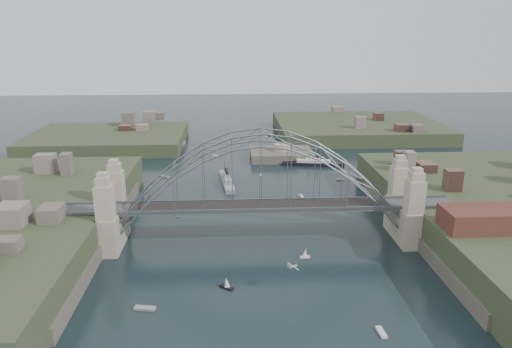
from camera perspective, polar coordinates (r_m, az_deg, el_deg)
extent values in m
plane|color=black|center=(106.85, 0.54, -7.94)|extent=(500.00, 500.00, 0.00)
cube|color=#48484A|center=(103.76, 0.55, -3.92)|extent=(84.00, 6.00, 0.70)
cube|color=slate|center=(100.77, 0.67, -4.23)|extent=(84.00, 0.25, 0.50)
cube|color=slate|center=(106.38, 0.45, -3.08)|extent=(84.00, 0.25, 0.50)
cube|color=black|center=(103.57, 0.55, -3.64)|extent=(55.20, 5.20, 0.35)
cube|color=tan|center=(101.74, -17.31, -4.64)|extent=(3.40, 3.40, 17.70)
cube|color=tan|center=(110.85, -16.11, -2.77)|extent=(3.40, 3.40, 17.70)
cube|color=tan|center=(105.63, 18.09, -3.92)|extent=(3.40, 3.40, 17.70)
cube|color=tan|center=(114.43, 16.34, -2.17)|extent=(3.40, 3.40, 17.70)
cube|color=tan|center=(108.01, -16.47, -6.08)|extent=(4.08, 13.80, 8.00)
cube|color=tan|center=(111.68, 16.97, -5.36)|extent=(4.08, 13.80, 8.00)
cube|color=#514C40|center=(110.16, -18.38, -7.50)|extent=(6.00, 70.00, 4.00)
cube|color=#514C40|center=(114.21, 18.74, -6.65)|extent=(6.00, 70.00, 4.00)
cube|color=#353F26|center=(202.79, -17.00, 3.45)|extent=(60.00, 45.00, 9.00)
cube|color=#353F26|center=(218.86, 11.86, 4.84)|extent=(70.00, 55.00, 9.50)
cube|color=#514C40|center=(173.84, 3.00, 1.69)|extent=(22.00, 16.00, 7.00)
cylinder|color=tan|center=(172.68, 3.02, 3.19)|extent=(6.00, 6.00, 2.40)
cube|color=#592D26|center=(102.99, 26.45, -4.74)|extent=(20.00, 8.00, 4.00)
cube|color=#48484A|center=(93.46, 27.15, -13.32)|extent=(4.00, 22.00, 1.40)
cube|color=#949A9D|center=(145.47, -3.47, -0.96)|extent=(4.81, 20.28, 1.79)
cube|color=#949A9D|center=(145.07, -3.47, -0.45)|extent=(3.18, 11.21, 1.34)
cube|color=#949A9D|center=(144.77, -3.48, -0.07)|extent=(2.00, 5.16, 0.89)
cylinder|color=black|center=(143.21, -3.43, 0.06)|extent=(0.97, 0.97, 1.79)
cylinder|color=black|center=(145.89, -3.54, 0.38)|extent=(0.97, 0.97, 1.79)
cylinder|color=slate|center=(138.87, -3.23, -0.56)|extent=(0.18, 0.18, 4.47)
cylinder|color=slate|center=(150.38, -3.73, 0.79)|extent=(0.18, 0.18, 4.47)
cube|color=#949A9D|center=(191.63, -9.14, 3.20)|extent=(4.31, 15.75, 1.56)
cube|color=#949A9D|center=(191.36, -9.16, 3.54)|extent=(2.80, 8.72, 1.17)
cube|color=#949A9D|center=(191.16, -9.17, 3.79)|extent=(1.72, 4.03, 0.78)
cylinder|color=black|center=(189.98, -9.26, 3.92)|extent=(0.77, 0.77, 1.56)
cylinder|color=black|center=(192.05, -9.10, 4.06)|extent=(0.77, 0.77, 1.56)
cylinder|color=slate|center=(186.63, -9.52, 3.61)|extent=(0.16, 0.16, 3.90)
cylinder|color=slate|center=(195.49, -8.85, 4.24)|extent=(0.16, 0.16, 3.90)
cube|color=black|center=(165.42, 6.79, 1.12)|extent=(20.92, 6.14, 1.51)
cube|color=silver|center=(165.12, 6.80, 1.50)|extent=(11.60, 3.93, 1.13)
cube|color=silver|center=(164.90, 6.81, 1.78)|extent=(5.37, 2.37, 0.75)
cylinder|color=black|center=(164.72, 6.32, 2.02)|extent=(1.02, 1.02, 1.51)
cylinder|color=black|center=(164.77, 7.33, 1.99)|extent=(1.02, 1.02, 1.51)
cylinder|color=slate|center=(164.80, 4.66, 2.01)|extent=(0.15, 0.15, 3.77)
cylinder|color=slate|center=(165.00, 8.98, 1.87)|extent=(0.15, 0.15, 3.77)
cube|color=#ACAFB3|center=(85.05, 4.40, -10.84)|extent=(1.58, 1.04, 0.29)
cube|color=#ACAFB3|center=(85.03, 4.40, -10.81)|extent=(1.80, 3.00, 0.06)
cube|color=#ACAFB3|center=(84.55, 3.94, -10.89)|extent=(0.63, 0.97, 0.36)
cube|color=silver|center=(122.79, -9.25, -4.72)|extent=(1.32, 2.82, 0.45)
cube|color=silver|center=(122.65, -9.26, -4.54)|extent=(1.01, 1.73, 0.40)
cylinder|color=black|center=(122.48, -9.27, -4.35)|extent=(0.16, 0.16, 0.70)
cube|color=silver|center=(134.56, 5.30, -2.62)|extent=(1.41, 2.12, 0.45)
cube|color=silver|center=(134.43, 5.30, -2.46)|extent=(1.00, 1.34, 0.40)
cylinder|color=black|center=(134.28, 5.31, -2.28)|extent=(0.16, 0.16, 0.70)
cube|color=silver|center=(89.19, -3.49, -13.21)|extent=(2.70, 2.36, 0.45)
cylinder|color=slate|center=(88.67, -3.50, -12.62)|extent=(0.08, 0.08, 2.20)
cone|color=silver|center=(88.67, -3.50, -12.62)|extent=(1.59, 1.55, 1.92)
cube|color=silver|center=(150.68, 9.94, -0.67)|extent=(2.34, 0.83, 0.45)
cube|color=silver|center=(154.33, -10.75, -0.30)|extent=(3.11, 2.77, 0.45)
cube|color=silver|center=(153.18, 0.51, -0.13)|extent=(0.95, 1.49, 0.45)
cube|color=silver|center=(80.01, 14.58, -17.65)|extent=(1.15, 2.94, 0.45)
cube|color=silver|center=(177.54, -4.82, 2.19)|extent=(1.90, 0.76, 0.45)
cube|color=silver|center=(130.68, 15.06, -3.75)|extent=(2.81, 1.32, 0.45)
cube|color=silver|center=(130.55, 15.07, -3.59)|extent=(1.72, 1.01, 0.40)
cylinder|color=black|center=(130.40, 15.09, -3.40)|extent=(0.16, 0.16, 0.70)
cube|color=silver|center=(85.20, -12.99, -15.21)|extent=(3.73, 1.84, 0.45)
cube|color=silver|center=(211.06, 1.53, 4.59)|extent=(1.17, 2.23, 0.45)
cylinder|color=slate|center=(210.84, 1.53, 4.87)|extent=(0.08, 0.08, 2.20)
cone|color=silver|center=(210.84, 1.53, 4.87)|extent=(1.26, 1.44, 1.92)
cube|color=silver|center=(137.03, -16.74, -2.93)|extent=(2.65, 1.12, 0.45)
cube|color=silver|center=(100.04, 5.81, -9.74)|extent=(2.06, 0.83, 0.45)
cylinder|color=slate|center=(99.58, 5.82, -9.20)|extent=(0.08, 0.08, 2.20)
cone|color=silver|center=(99.58, 5.82, -9.20)|extent=(1.32, 1.10, 1.92)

